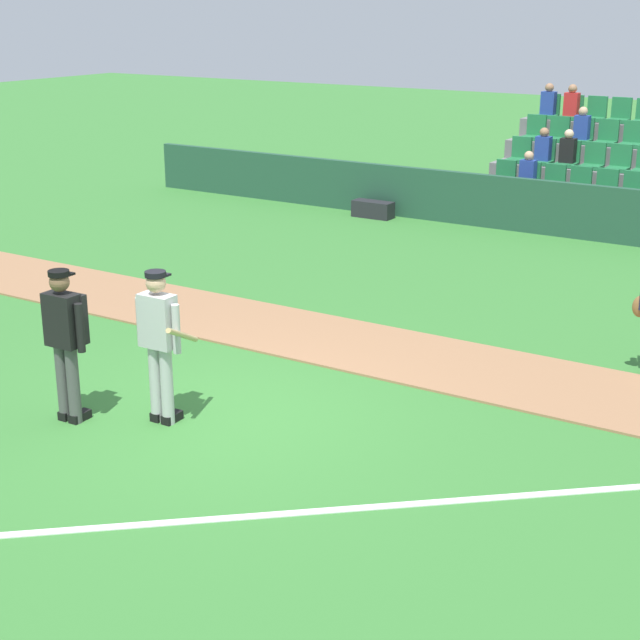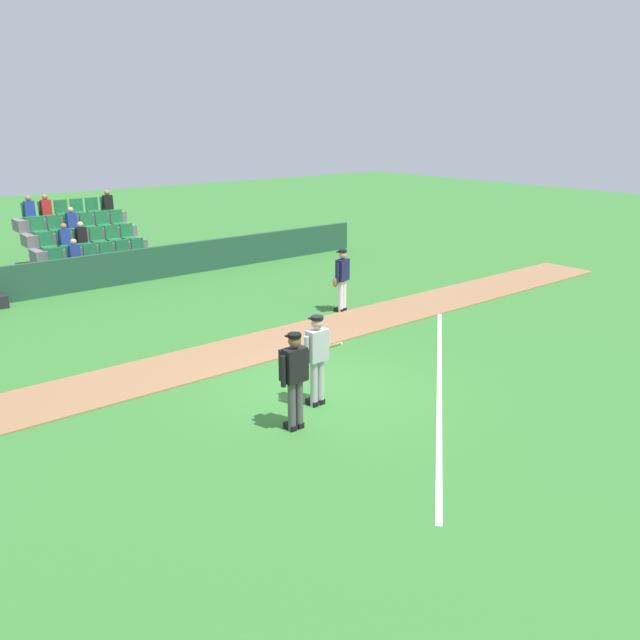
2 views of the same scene
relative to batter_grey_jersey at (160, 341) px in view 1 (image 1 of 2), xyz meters
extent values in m
plane|color=#387A33|center=(0.44, 0.47, -0.97)|extent=(80.00, 80.00, 0.00)
cube|color=#9E704C|center=(0.44, 3.33, -0.95)|extent=(28.00, 1.86, 0.03)
cube|color=white|center=(3.44, -0.03, -0.96)|extent=(9.14, 7.93, 0.01)
cube|color=#234C38|center=(0.44, 11.20, -0.42)|extent=(20.00, 0.16, 1.09)
cube|color=slate|center=(0.44, 13.50, -0.82)|extent=(3.90, 3.80, 0.30)
cube|color=slate|center=(0.44, 12.22, -0.47)|extent=(3.80, 0.85, 0.40)
cube|color=#237542|center=(-0.93, 12.12, -0.22)|extent=(0.44, 0.40, 0.08)
cube|color=#237542|center=(-0.93, 12.34, 0.03)|extent=(0.44, 0.08, 0.50)
cube|color=#237542|center=(-0.38, 12.12, -0.22)|extent=(0.44, 0.40, 0.08)
cube|color=#237542|center=(-0.38, 12.34, 0.03)|extent=(0.44, 0.08, 0.50)
cube|color=#263F99|center=(-0.38, 12.17, 0.08)|extent=(0.32, 0.22, 0.52)
sphere|color=tan|center=(-0.38, 12.17, 0.43)|extent=(0.20, 0.20, 0.20)
cube|color=#237542|center=(0.17, 12.12, -0.22)|extent=(0.44, 0.40, 0.08)
cube|color=#237542|center=(0.17, 12.34, 0.03)|extent=(0.44, 0.08, 0.50)
cube|color=#237542|center=(0.72, 12.12, -0.22)|extent=(0.44, 0.40, 0.08)
cube|color=#237542|center=(0.72, 12.34, 0.03)|extent=(0.44, 0.08, 0.50)
cube|color=#237542|center=(1.27, 12.12, -0.22)|extent=(0.44, 0.40, 0.08)
cube|color=#237542|center=(1.27, 12.34, 0.03)|extent=(0.44, 0.08, 0.50)
cube|color=#237542|center=(1.82, 12.12, -0.22)|extent=(0.44, 0.40, 0.08)
cube|color=#237542|center=(1.82, 12.34, 0.03)|extent=(0.44, 0.08, 0.50)
cube|color=slate|center=(0.44, 13.07, -0.07)|extent=(3.80, 0.85, 0.40)
cube|color=#237542|center=(-0.93, 12.97, 0.18)|extent=(0.44, 0.40, 0.08)
cube|color=#237542|center=(-0.93, 13.19, 0.43)|extent=(0.44, 0.08, 0.50)
cube|color=#237542|center=(-0.38, 12.97, 0.18)|extent=(0.44, 0.40, 0.08)
cube|color=#237542|center=(-0.38, 13.19, 0.43)|extent=(0.44, 0.08, 0.50)
cube|color=#263F99|center=(-0.38, 13.02, 0.48)|extent=(0.32, 0.22, 0.52)
sphere|color=#9E7051|center=(-0.38, 13.02, 0.83)|extent=(0.20, 0.20, 0.20)
cube|color=#237542|center=(0.17, 12.97, 0.18)|extent=(0.44, 0.40, 0.08)
cube|color=#237542|center=(0.17, 13.19, 0.43)|extent=(0.44, 0.08, 0.50)
cube|color=black|center=(0.17, 13.02, 0.48)|extent=(0.32, 0.22, 0.52)
sphere|color=beige|center=(0.17, 13.02, 0.83)|extent=(0.20, 0.20, 0.20)
cube|color=#237542|center=(0.72, 12.97, 0.18)|extent=(0.44, 0.40, 0.08)
cube|color=#237542|center=(0.72, 13.19, 0.43)|extent=(0.44, 0.08, 0.50)
cube|color=#237542|center=(1.27, 12.97, 0.18)|extent=(0.44, 0.40, 0.08)
cube|color=#237542|center=(1.27, 13.19, 0.43)|extent=(0.44, 0.08, 0.50)
cube|color=slate|center=(0.44, 13.92, 0.33)|extent=(3.80, 0.85, 0.40)
cube|color=#237542|center=(-0.93, 13.82, 0.58)|extent=(0.44, 0.40, 0.08)
cube|color=#237542|center=(-0.93, 14.04, 0.83)|extent=(0.44, 0.08, 0.50)
cube|color=#237542|center=(-0.38, 13.82, 0.58)|extent=(0.44, 0.40, 0.08)
cube|color=#237542|center=(-0.38, 14.04, 0.83)|extent=(0.44, 0.08, 0.50)
cube|color=#237542|center=(0.17, 13.82, 0.58)|extent=(0.44, 0.40, 0.08)
cube|color=#237542|center=(0.17, 14.04, 0.83)|extent=(0.44, 0.08, 0.50)
cube|color=#263F99|center=(0.17, 13.87, 0.88)|extent=(0.32, 0.22, 0.52)
sphere|color=tan|center=(0.17, 13.87, 1.23)|extent=(0.20, 0.20, 0.20)
cube|color=#237542|center=(0.72, 13.82, 0.58)|extent=(0.44, 0.40, 0.08)
cube|color=#237542|center=(0.72, 14.04, 0.83)|extent=(0.44, 0.08, 0.50)
cube|color=#237542|center=(1.27, 13.82, 0.58)|extent=(0.44, 0.40, 0.08)
cube|color=#237542|center=(1.27, 14.04, 0.83)|extent=(0.44, 0.08, 0.50)
cube|color=slate|center=(0.44, 14.77, 0.73)|extent=(3.80, 0.85, 0.40)
cube|color=#237542|center=(-0.93, 14.67, 0.98)|extent=(0.44, 0.40, 0.08)
cube|color=#237542|center=(-0.93, 14.89, 1.23)|extent=(0.44, 0.08, 0.50)
cube|color=#263F99|center=(-0.93, 14.72, 1.28)|extent=(0.32, 0.22, 0.52)
sphere|color=#9E7051|center=(-0.93, 14.72, 1.63)|extent=(0.20, 0.20, 0.20)
cube|color=#237542|center=(-0.38, 14.67, 0.98)|extent=(0.44, 0.40, 0.08)
cube|color=#237542|center=(-0.38, 14.89, 1.23)|extent=(0.44, 0.08, 0.50)
cube|color=red|center=(-0.38, 14.72, 1.28)|extent=(0.32, 0.22, 0.52)
sphere|color=#9E7051|center=(-0.38, 14.72, 1.63)|extent=(0.20, 0.20, 0.20)
cube|color=#237542|center=(0.17, 14.67, 0.98)|extent=(0.44, 0.40, 0.08)
cube|color=#237542|center=(0.17, 14.89, 1.23)|extent=(0.44, 0.08, 0.50)
cube|color=#237542|center=(0.72, 14.67, 0.98)|extent=(0.44, 0.40, 0.08)
cube|color=#237542|center=(0.72, 14.89, 1.23)|extent=(0.44, 0.08, 0.50)
cylinder|color=#B2B2B2|center=(-0.09, -0.01, -0.52)|extent=(0.14, 0.14, 0.90)
cylinder|color=#B2B2B2|center=(0.07, 0.00, -0.52)|extent=(0.14, 0.14, 0.90)
cube|color=black|center=(-0.09, 0.05, -0.92)|extent=(0.13, 0.26, 0.10)
cube|color=black|center=(0.07, 0.06, -0.92)|extent=(0.13, 0.26, 0.10)
cube|color=#B2B2B2|center=(-0.01, -0.01, 0.23)|extent=(0.41, 0.23, 0.60)
cylinder|color=#B2B2B2|center=(-0.26, -0.01, 0.18)|extent=(0.09, 0.09, 0.55)
cylinder|color=#B2B2B2|center=(0.24, 0.00, 0.18)|extent=(0.09, 0.09, 0.55)
sphere|color=tan|center=(-0.01, -0.01, 0.66)|extent=(0.22, 0.22, 0.22)
cylinder|color=black|center=(-0.01, -0.01, 0.76)|extent=(0.23, 0.23, 0.06)
cube|color=black|center=(-0.01, 0.09, 0.73)|extent=(0.18, 0.12, 0.02)
cylinder|color=tan|center=(0.24, 0.10, 0.08)|extent=(0.31, 0.77, 0.41)
cylinder|color=#4C4C4C|center=(-0.99, -0.54, -0.52)|extent=(0.14, 0.14, 0.90)
cylinder|color=#4C4C4C|center=(-0.83, -0.53, -0.52)|extent=(0.14, 0.14, 0.90)
cube|color=black|center=(-0.99, -0.48, -0.92)|extent=(0.13, 0.26, 0.10)
cube|color=black|center=(-0.83, -0.47, -0.92)|extent=(0.13, 0.26, 0.10)
cube|color=black|center=(-0.91, -0.54, 0.23)|extent=(0.41, 0.23, 0.60)
cylinder|color=black|center=(-1.16, -0.54, 0.18)|extent=(0.09, 0.09, 0.55)
cylinder|color=black|center=(-0.66, -0.53, 0.18)|extent=(0.09, 0.09, 0.55)
sphere|color=brown|center=(-0.91, -0.54, 0.66)|extent=(0.22, 0.22, 0.22)
cylinder|color=black|center=(-0.91, -0.54, 0.76)|extent=(0.23, 0.23, 0.06)
cube|color=black|center=(-0.91, -0.44, 0.73)|extent=(0.18, 0.12, 0.02)
cube|color=black|center=(-0.91, -0.41, 0.23)|extent=(0.44, 0.09, 0.56)
ellipsoid|color=brown|center=(4.08, 4.31, -0.07)|extent=(0.23, 0.17, 0.28)
cube|color=#232328|center=(-3.32, 10.75, -0.79)|extent=(0.90, 0.36, 0.36)
camera|label=1|loc=(6.86, -7.60, 3.56)|focal=54.80mm
camera|label=2|loc=(-6.80, -8.54, 4.19)|focal=35.41mm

